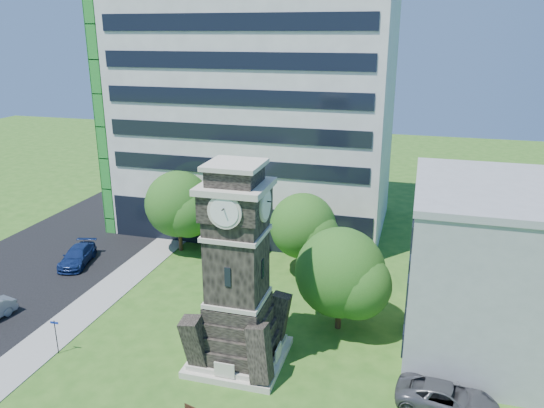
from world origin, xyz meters
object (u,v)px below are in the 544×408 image
(car_street_north, at_px, (77,256))
(car_east_lot, at_px, (447,399))
(clock_tower, at_px, (237,280))
(street_sign, at_px, (56,333))

(car_street_north, bearing_deg, car_east_lot, -33.85)
(car_street_north, bearing_deg, clock_tower, -41.83)
(car_east_lot, xyz_separation_m, street_sign, (-22.83, -1.10, 0.69))
(car_east_lot, bearing_deg, car_street_north, 77.25)
(clock_tower, distance_m, street_sign, 11.83)
(car_east_lot, relative_size, street_sign, 2.31)
(clock_tower, xyz_separation_m, car_street_north, (-17.78, 9.37, -4.56))
(street_sign, bearing_deg, car_street_north, 117.70)
(street_sign, bearing_deg, car_east_lot, 0.29)
(clock_tower, height_order, street_sign, clock_tower)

